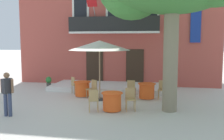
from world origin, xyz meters
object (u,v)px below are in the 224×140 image
cafe_chair_near_tree_1 (75,84)px  cafe_table_middle (112,101)px  cafe_umbrella (100,46)px  ground_planter_left (49,81)px  cafe_chair_middle_0 (94,99)px  cafe_chair_front_1 (131,88)px  cafe_chair_middle_1 (130,98)px  cafe_table_front (147,91)px  cafe_chair_front_0 (162,88)px  pedestrian_near_entrance (7,92)px  cafe_table_near_tree (82,89)px  cafe_chair_near_tree_0 (93,88)px

cafe_chair_near_tree_1 → cafe_table_middle: size_ratio=1.05×
cafe_umbrella → ground_planter_left: bearing=144.7°
cafe_chair_middle_0 → cafe_chair_front_1: same height
cafe_chair_middle_1 → cafe_umbrella: (-1.65, 1.51, 2.08)m
cafe_table_front → cafe_chair_front_0: bearing=0.8°
cafe_chair_middle_1 → pedestrian_near_entrance: (-4.43, -1.72, 0.42)m
cafe_table_near_tree → ground_planter_left: (-2.77, 2.02, -0.02)m
cafe_umbrella → pedestrian_near_entrance: size_ratio=1.73×
cafe_chair_near_tree_1 → cafe_chair_middle_1: (3.31, -2.73, 0.00)m
ground_planter_left → pedestrian_near_entrance: pedestrian_near_entrance is taller
cafe_chair_near_tree_1 → cafe_chair_near_tree_0: bearing=-35.6°
cafe_chair_front_0 → pedestrian_near_entrance: size_ratio=0.54×
cafe_table_middle → pedestrian_near_entrance: 4.04m
cafe_chair_front_1 → cafe_umbrella: cafe_umbrella is taller
cafe_chair_near_tree_1 → ground_planter_left: 2.68m
cafe_chair_near_tree_1 → pedestrian_near_entrance: 4.60m
cafe_table_near_tree → cafe_table_middle: bearing=-50.7°
cafe_chair_middle_0 → cafe_chair_near_tree_0: bearing=106.0°
cafe_chair_near_tree_0 → pedestrian_near_entrance: (-2.34, -3.57, 0.42)m
cafe_chair_near_tree_0 → pedestrian_near_entrance: bearing=-123.2°
cafe_table_front → cafe_umbrella: (-2.19, -0.79, 2.22)m
cafe_table_middle → pedestrian_near_entrance: size_ratio=0.52×
cafe_table_middle → pedestrian_near_entrance: pedestrian_near_entrance is taller
cafe_umbrella → ground_planter_left: size_ratio=4.34×
cafe_table_middle → cafe_table_front: bearing=63.9°
cafe_chair_front_0 → cafe_chair_middle_0: bearing=-133.4°
cafe_chair_middle_1 → cafe_table_middle: bearing=-160.7°
cafe_table_middle → cafe_chair_front_1: size_ratio=0.95×
cafe_chair_middle_1 → pedestrian_near_entrance: pedestrian_near_entrance is taller
cafe_chair_middle_1 → pedestrian_near_entrance: bearing=-158.8°
cafe_table_front → cafe_chair_front_0: size_ratio=0.95×
cafe_table_front → pedestrian_near_entrance: 6.41m
cafe_chair_near_tree_1 → cafe_chair_middle_1: size_ratio=1.00×
cafe_chair_near_tree_0 → cafe_table_front: 2.67m
cafe_chair_middle_0 → pedestrian_near_entrance: pedestrian_near_entrance is taller
ground_planter_left → pedestrian_near_entrance: size_ratio=0.40×
cafe_chair_middle_1 → cafe_chair_front_0: bearing=60.8°
cafe_table_near_tree → cafe_chair_near_tree_1: 0.77m
cafe_table_front → cafe_chair_front_0: (0.75, 0.01, 0.14)m
cafe_chair_middle_1 → cafe_table_front: bearing=76.9°
cafe_chair_middle_1 → cafe_chair_front_1: (-0.22, 2.25, 0.00)m
cafe_chair_middle_1 → cafe_chair_front_1: size_ratio=1.00×
cafe_chair_middle_1 → cafe_chair_front_1: bearing=95.5°
cafe_umbrella → pedestrian_near_entrance: cafe_umbrella is taller
cafe_chair_middle_1 → cafe_chair_front_0: 2.65m
cafe_table_middle → cafe_chair_front_0: cafe_chair_front_0 is taller
cafe_chair_middle_0 → cafe_chair_front_1: bearing=67.0°
cafe_table_middle → cafe_chair_front_0: bearing=52.0°
cafe_table_middle → cafe_chair_front_0: 3.25m
cafe_table_near_tree → cafe_chair_front_0: 4.04m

